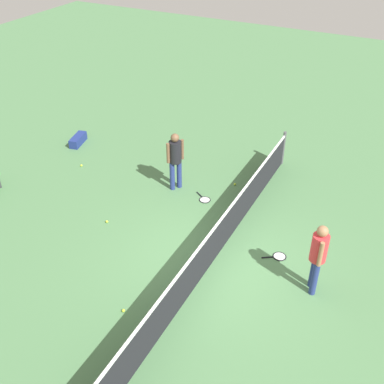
% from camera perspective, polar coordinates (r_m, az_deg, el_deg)
% --- Properties ---
extents(ground_plane, '(40.00, 40.00, 0.00)m').
position_cam_1_polar(ground_plane, '(10.81, 2.43, -8.57)').
color(ground_plane, '#4C7A4C').
extents(court_net, '(10.09, 0.09, 1.07)m').
position_cam_1_polar(court_net, '(10.48, 2.49, -6.55)').
color(court_net, '#4C4C51').
rests_on(court_net, ground_plane).
extents(player_near_side, '(0.49, 0.47, 1.70)m').
position_cam_1_polar(player_near_side, '(12.71, -2.05, 4.31)').
color(player_near_side, navy).
rests_on(player_near_side, ground_plane).
extents(player_far_side, '(0.52, 0.44, 1.70)m').
position_cam_1_polar(player_far_side, '(9.84, 15.12, -7.25)').
color(player_far_side, navy).
rests_on(player_far_side, ground_plane).
extents(tennis_racket_near_player, '(0.46, 0.58, 0.03)m').
position_cam_1_polar(tennis_racket_near_player, '(12.75, 1.52, -0.89)').
color(tennis_racket_near_player, black).
rests_on(tennis_racket_near_player, ground_plane).
extents(tennis_racket_far_player, '(0.47, 0.58, 0.03)m').
position_cam_1_polar(tennis_racket_far_player, '(11.11, 10.48, -7.72)').
color(tennis_racket_far_player, black).
rests_on(tennis_racket_far_player, ground_plane).
extents(tennis_ball_by_net, '(0.07, 0.07, 0.07)m').
position_cam_1_polar(tennis_ball_by_net, '(9.85, -8.34, -14.10)').
color(tennis_ball_by_net, '#C6E033').
rests_on(tennis_ball_by_net, ground_plane).
extents(tennis_ball_midcourt, '(0.07, 0.07, 0.07)m').
position_cam_1_polar(tennis_ball_midcourt, '(12.49, 4.75, -1.73)').
color(tennis_ball_midcourt, '#C6E033').
rests_on(tennis_ball_midcourt, ground_plane).
extents(tennis_ball_baseline, '(0.07, 0.07, 0.07)m').
position_cam_1_polar(tennis_ball_baseline, '(12.10, -10.33, -3.56)').
color(tennis_ball_baseline, '#C6E033').
rests_on(tennis_ball_baseline, ground_plane).
extents(tennis_ball_stray_left, '(0.07, 0.07, 0.07)m').
position_cam_1_polar(tennis_ball_stray_left, '(14.60, -13.32, 3.17)').
color(tennis_ball_stray_left, '#C6E033').
rests_on(tennis_ball_stray_left, ground_plane).
extents(tennis_ball_stray_right, '(0.07, 0.07, 0.07)m').
position_cam_1_polar(tennis_ball_stray_right, '(13.38, 5.25, 0.95)').
color(tennis_ball_stray_right, '#C6E033').
rests_on(tennis_ball_stray_right, ground_plane).
extents(equipment_bag, '(0.84, 0.46, 0.28)m').
position_cam_1_polar(equipment_bag, '(15.90, -13.65, 6.25)').
color(equipment_bag, navy).
rests_on(equipment_bag, ground_plane).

